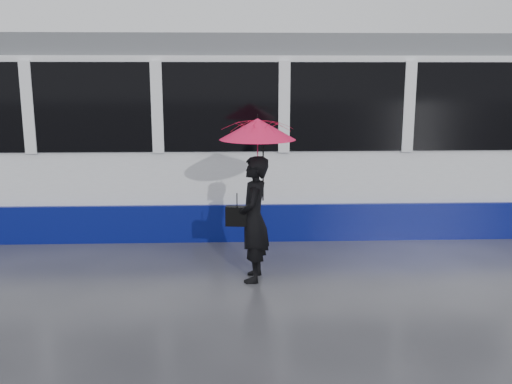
{
  "coord_description": "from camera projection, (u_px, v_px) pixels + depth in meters",
  "views": [
    {
      "loc": [
        0.34,
        -7.8,
        2.74
      ],
      "look_at": [
        0.64,
        -0.01,
        1.1
      ],
      "focal_mm": 40.0,
      "sensor_mm": 36.0,
      "label": 1
    }
  ],
  "objects": [
    {
      "name": "tram",
      "position": [
        414.0,
        134.0,
        10.43
      ],
      "size": [
        26.0,
        2.56,
        3.35
      ],
      "color": "white",
      "rests_on": "ground"
    },
    {
      "name": "ground",
      "position": [
        211.0,
        267.0,
        8.18
      ],
      "size": [
        90.0,
        90.0,
        0.0
      ],
      "primitive_type": "plane",
      "color": "#2E2E33",
      "rests_on": "ground"
    },
    {
      "name": "woman",
      "position": [
        254.0,
        219.0,
        7.53
      ],
      "size": [
        0.47,
        0.66,
        1.68
      ],
      "primitive_type": "imported",
      "rotation": [
        0.0,
        0.0,
        -1.69
      ],
      "color": "black",
      "rests_on": "ground"
    },
    {
      "name": "rails",
      "position": [
        216.0,
        222.0,
        10.62
      ],
      "size": [
        34.0,
        1.51,
        0.02
      ],
      "color": "#3F3D38",
      "rests_on": "ground"
    },
    {
      "name": "umbrella",
      "position": [
        258.0,
        144.0,
        7.33
      ],
      "size": [
        1.09,
        1.09,
        1.13
      ],
      "rotation": [
        0.0,
        0.0,
        -0.12
      ],
      "color": "#FF1567",
      "rests_on": "ground"
    },
    {
      "name": "handbag",
      "position": [
        237.0,
        216.0,
        7.53
      ],
      "size": [
        0.31,
        0.16,
        0.44
      ],
      "rotation": [
        0.0,
        0.0,
        -0.12
      ],
      "color": "black",
      "rests_on": "ground"
    }
  ]
}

